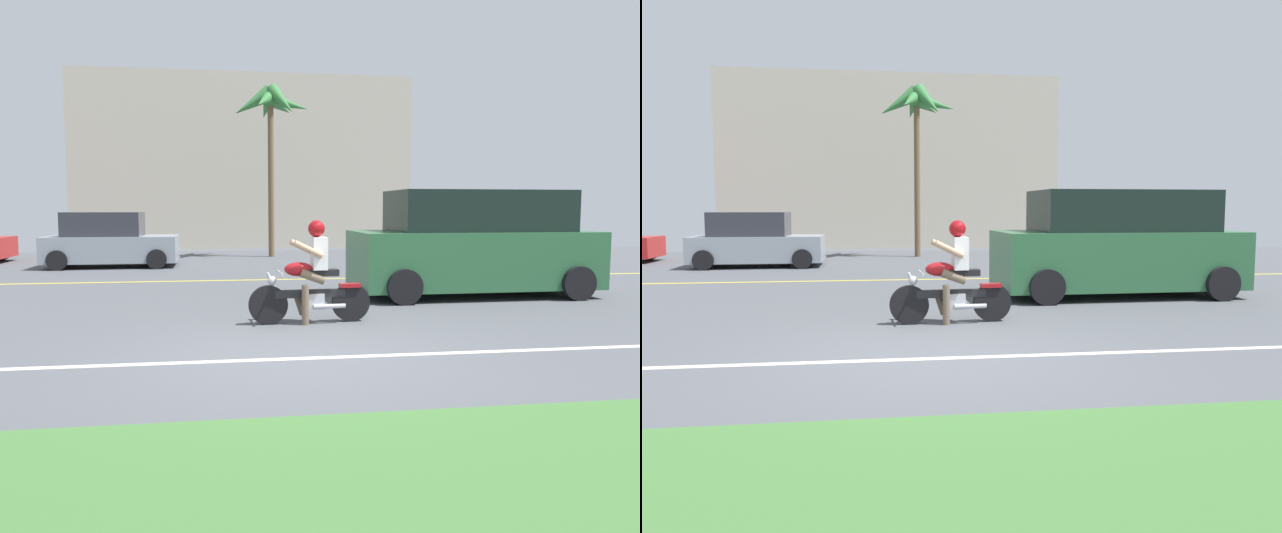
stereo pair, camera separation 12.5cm
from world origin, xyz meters
The scene contains 8 objects.
ground centered at (0.00, 3.00, -0.02)m, with size 56.00×30.00×0.04m, color #4C4F54.
lane_line_near centered at (0.00, -0.16, 0.00)m, with size 50.40×0.12×0.01m, color silver.
lane_line_far centered at (0.00, 7.55, 0.00)m, with size 50.40×0.12×0.01m, color yellow.
motorcyclist centered at (0.37, 1.97, 0.64)m, with size 1.82×0.60×1.52m.
suv_nearby centered at (3.90, 4.42, 0.99)m, with size 4.84×2.26×2.04m.
parked_car_1 centered at (-4.29, 11.49, 0.74)m, with size 3.72×2.05×1.60m.
palm_tree_0 centered at (0.61, 14.62, 5.14)m, with size 2.80×2.80×5.98m.
building_far centered at (-0.15, 21.00, 3.69)m, with size 14.37×4.00×7.38m, color beige.
Camera 2 is at (-0.68, -6.81, 1.69)m, focal length 33.85 mm.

